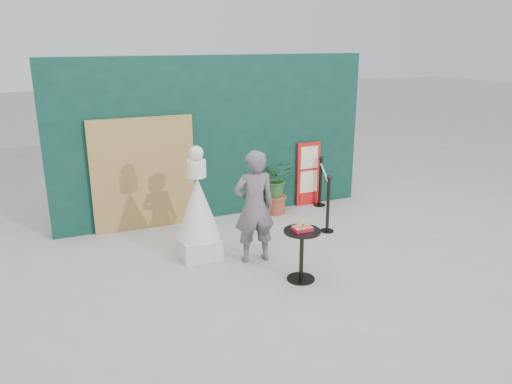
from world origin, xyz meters
The scene contains 10 objects.
ground centered at (0.00, 0.00, 0.00)m, with size 60.00×60.00×0.00m, color #ADAAA5.
back_wall centered at (0.00, 3.15, 1.50)m, with size 6.00×0.30×3.00m, color #0A3024.
bamboo_fence centered at (-1.40, 2.94, 1.00)m, with size 1.80×0.08×2.00m, color tan.
woman centered at (-0.15, 0.91, 0.87)m, with size 0.63×0.42×1.74m, color #685963.
menu_board centered at (1.90, 2.95, 0.65)m, with size 0.50×0.07×1.30m.
statue centered at (-0.89, 1.37, 0.72)m, with size 0.69×0.69×1.77m.
cafe_table centered at (0.20, 0.05, 0.50)m, with size 0.52×0.52×0.75m.
food_basket centered at (0.20, 0.05, 0.79)m, with size 0.26×0.19×0.11m.
planter centered at (1.07, 2.74, 0.61)m, with size 0.62×0.54×1.05m.
stanchion_barrier centered at (1.80, 2.15, 0.49)m, with size 0.84×1.54×1.03m.
Camera 1 is at (-2.91, -5.60, 3.29)m, focal length 35.00 mm.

